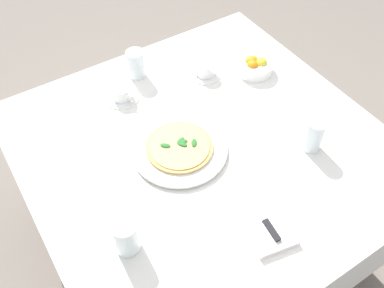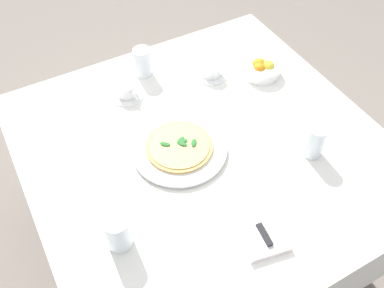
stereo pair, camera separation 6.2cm
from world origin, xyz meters
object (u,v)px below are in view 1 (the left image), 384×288
pizza_plate (180,149)px  citrus_bowl (255,66)px  water_glass_near_left (126,238)px  dinner_knife (263,217)px  water_glass_right_edge (136,65)px  pizza (179,147)px  coffee_cup_far_right (122,94)px  coffee_cup_left_edge (205,70)px  water_glass_center_back (313,137)px  napkin_folded (262,220)px

pizza_plate → citrus_bowl: citrus_bowl is taller
water_glass_near_left → dinner_knife: (-0.14, -0.38, -0.03)m
dinner_knife → water_glass_right_edge: bearing=7.5°
pizza → coffee_cup_far_right: size_ratio=1.75×
pizza → coffee_cup_left_edge: 0.42m
coffee_cup_left_edge → water_glass_center_back: size_ratio=1.05×
coffee_cup_far_right → water_glass_near_left: size_ratio=1.10×
pizza → coffee_cup_far_right: bearing=7.7°
water_glass_right_edge → pizza_plate: bearing=171.4°
pizza → napkin_folded: bearing=-170.1°
coffee_cup_far_right → water_glass_near_left: bearing=155.0°
dinner_knife → citrus_bowl: bearing=-28.7°
pizza_plate → water_glass_right_edge: bearing=-8.6°
pizza_plate → napkin_folded: napkin_folded is taller
dinner_knife → citrus_bowl: (0.57, -0.42, 0.00)m
coffee_cup_left_edge → dinner_knife: coffee_cup_left_edge is taller
water_glass_right_edge → dinner_knife: size_ratio=0.59×
napkin_folded → water_glass_near_left: bearing=80.0°
coffee_cup_left_edge → citrus_bowl: bearing=-116.0°
water_glass_near_left → coffee_cup_left_edge: bearing=-49.8°
coffee_cup_left_edge → water_glass_near_left: size_ratio=1.08×
pizza_plate → water_glass_right_edge: 0.44m
water_glass_right_edge → citrus_bowl: bearing=-119.4°
coffee_cup_left_edge → water_glass_center_back: water_glass_center_back is taller
water_glass_near_left → water_glass_right_edge: 0.76m
dinner_knife → pizza: bearing=17.6°
coffee_cup_far_right → citrus_bowl: bearing=-105.2°
pizza → water_glass_right_edge: water_glass_right_edge is taller
coffee_cup_left_edge → napkin_folded: 0.70m
water_glass_center_back → napkin_folded: (-0.14, 0.33, -0.04)m
pizza_plate → water_glass_near_left: water_glass_near_left is taller
pizza → water_glass_center_back: (-0.23, -0.39, 0.03)m
water_glass_near_left → coffee_cup_far_right: bearing=-25.0°
pizza → dinner_knife: pizza is taller
napkin_folded → citrus_bowl: bearing=-25.2°
water_glass_right_edge → napkin_folded: water_glass_right_edge is taller
coffee_cup_left_edge → napkin_folded: coffee_cup_left_edge is taller
coffee_cup_left_edge → coffee_cup_far_right: (0.05, 0.35, -0.00)m
pizza_plate → citrus_bowl: 0.52m
coffee_cup_left_edge → napkin_folded: (-0.66, 0.23, -0.02)m
coffee_cup_left_edge → pizza_plate: bearing=134.1°
water_glass_near_left → dinner_knife: water_glass_near_left is taller
pizza_plate → coffee_cup_far_right: 0.35m
napkin_folded → citrus_bowl: citrus_bowl is taller
water_glass_near_left → dinner_knife: size_ratio=0.61×
pizza → coffee_cup_far_right: coffee_cup_far_right is taller
pizza → napkin_folded: 0.38m
pizza_plate → water_glass_right_edge: size_ratio=2.83×
pizza → citrus_bowl: citrus_bowl is taller
dinner_knife → water_glass_near_left: bearing=77.1°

